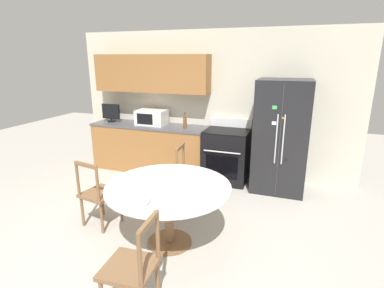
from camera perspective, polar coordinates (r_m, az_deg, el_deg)
The scene contains 14 objects.
ground_plane at distance 3.72m, azimuth -8.96°, elevation -18.75°, with size 14.00×14.00×0.00m, color #B2ADA3.
back_wall at distance 5.59m, azimuth 0.41°, elevation 9.24°, with size 5.20×0.44×2.60m.
kitchen_counter at distance 5.84m, azimuth -7.92°, elevation -0.65°, with size 2.25×0.64×0.90m.
refrigerator at distance 5.02m, azimuth 16.61°, elevation 1.41°, with size 0.83×0.77×1.80m.
oven_range at distance 5.30m, azimuth 6.57°, elevation -2.12°, with size 0.75×0.68×1.08m.
microwave at distance 5.69m, azimuth -7.72°, elevation 5.03°, with size 0.55×0.36×0.28m.
countertop_tv at distance 6.12m, azimuth -15.18°, elevation 5.86°, with size 0.37×0.16×0.35m.
counter_bottle at distance 5.36m, azimuth -1.36°, elevation 4.15°, with size 0.06×0.06×0.28m.
dining_table at distance 3.44m, azimuth -4.49°, elevation -9.61°, with size 1.42×1.42×0.74m.
dining_chair_near at distance 2.74m, azimuth -11.23°, elevation -22.11°, with size 0.44×0.44×0.90m.
dining_chair_far at distance 4.41m, azimuth -0.23°, elevation -6.30°, with size 0.45×0.45×0.90m.
dining_chair_left at distance 4.07m, azimuth -17.32°, elevation -9.08°, with size 0.49×0.49×0.90m.
candle_glass at distance 3.63m, azimuth -7.77°, elevation -5.68°, with size 0.08×0.08×0.09m.
mail_stack at distance 3.14m, azimuth -9.44°, elevation -9.95°, with size 0.26×0.33×0.02m.
Camera 1 is at (1.53, -2.65, 2.11)m, focal length 28.00 mm.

